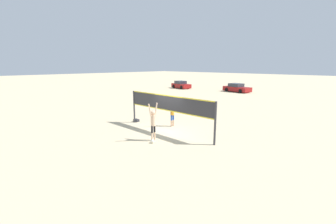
{
  "coord_description": "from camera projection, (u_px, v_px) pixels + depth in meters",
  "views": [
    {
      "loc": [
        10.04,
        -10.46,
        4.44
      ],
      "look_at": [
        0.0,
        0.0,
        1.36
      ],
      "focal_mm": 24.0,
      "sensor_mm": 36.0,
      "label": 1
    }
  ],
  "objects": [
    {
      "name": "gear_bag",
      "position": [
        136.0,
        120.0,
        17.8
      ],
      "size": [
        0.43,
        0.3,
        0.2
      ],
      "color": "#2D2D33",
      "rests_on": "ground_plane"
    },
    {
      "name": "parked_car_near",
      "position": [
        237.0,
        88.0,
        37.03
      ],
      "size": [
        4.77,
        2.68,
        1.39
      ],
      "rotation": [
        0.0,
        0.0,
        -0.19
      ],
      "color": "maroon",
      "rests_on": "ground_plane"
    },
    {
      "name": "parked_car_mid",
      "position": [
        181.0,
        85.0,
        42.58
      ],
      "size": [
        4.44,
        2.71,
        1.4
      ],
      "rotation": [
        0.0,
        0.0,
        -0.24
      ],
      "color": "maroon",
      "rests_on": "ground_plane"
    },
    {
      "name": "player_blocker",
      "position": [
        172.0,
        112.0,
        16.23
      ],
      "size": [
        0.28,
        0.7,
        2.09
      ],
      "rotation": [
        0.0,
        0.0,
        -1.57
      ],
      "color": "tan",
      "rests_on": "ground_plane"
    },
    {
      "name": "ground_plane",
      "position": [
        168.0,
        132.0,
        15.11
      ],
      "size": [
        200.0,
        200.0,
        0.0
      ],
      "primitive_type": "plane",
      "color": "beige"
    },
    {
      "name": "player_spiker",
      "position": [
        153.0,
        121.0,
        13.11
      ],
      "size": [
        0.28,
        0.72,
        2.26
      ],
      "rotation": [
        0.0,
        0.0,
        1.57
      ],
      "color": "beige",
      "rests_on": "ground_plane"
    },
    {
      "name": "volleyball_net",
      "position": [
        168.0,
        106.0,
        14.75
      ],
      "size": [
        7.37,
        0.12,
        2.48
      ],
      "color": "#38383D",
      "rests_on": "ground_plane"
    },
    {
      "name": "volleyball",
      "position": [
        153.0,
        141.0,
        12.92
      ],
      "size": [
        0.22,
        0.22,
        0.22
      ],
      "color": "silver",
      "rests_on": "ground_plane"
    }
  ]
}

